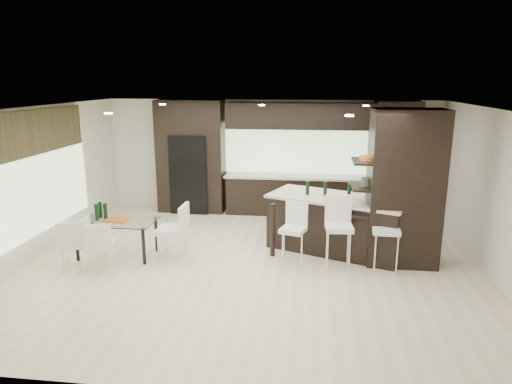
# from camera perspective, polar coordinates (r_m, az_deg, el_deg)

# --- Properties ---
(ground) EXTENTS (8.00, 8.00, 0.00)m
(ground) POSITION_cam_1_polar(r_m,az_deg,el_deg) (8.19, -0.52, -8.84)
(ground) COLOR beige
(ground) RESTS_ON ground
(back_wall) EXTENTS (8.00, 0.02, 2.70)m
(back_wall) POSITION_cam_1_polar(r_m,az_deg,el_deg) (11.18, 1.82, 4.55)
(back_wall) COLOR silver
(back_wall) RESTS_ON ground
(left_wall) EXTENTS (0.02, 7.00, 2.70)m
(left_wall) POSITION_cam_1_polar(r_m,az_deg,el_deg) (9.18, -26.12, 1.05)
(left_wall) COLOR silver
(left_wall) RESTS_ON ground
(right_wall) EXTENTS (0.02, 7.00, 2.70)m
(right_wall) POSITION_cam_1_polar(r_m,az_deg,el_deg) (8.27, 28.10, -0.46)
(right_wall) COLOR silver
(right_wall) RESTS_ON ground
(ceiling) EXTENTS (8.00, 7.00, 0.02)m
(ceiling) POSITION_cam_1_polar(r_m,az_deg,el_deg) (7.57, -0.56, 10.36)
(ceiling) COLOR white
(ceiling) RESTS_ON ground
(window_left) EXTENTS (0.04, 3.20, 1.90)m
(window_left) POSITION_cam_1_polar(r_m,az_deg,el_deg) (9.33, -25.26, 1.32)
(window_left) COLOR #B2D199
(window_left) RESTS_ON left_wall
(window_back) EXTENTS (3.40, 0.04, 1.20)m
(window_back) POSITION_cam_1_polar(r_m,az_deg,el_deg) (11.08, 4.91, 5.46)
(window_back) COLOR #B2D199
(window_back) RESTS_ON back_wall
(stone_accent) EXTENTS (0.08, 3.00, 0.80)m
(stone_accent) POSITION_cam_1_polar(r_m,az_deg,el_deg) (9.18, -25.68, 6.81)
(stone_accent) COLOR brown
(stone_accent) RESTS_ON left_wall
(ceiling_spots) EXTENTS (4.00, 3.00, 0.02)m
(ceiling_spots) POSITION_cam_1_polar(r_m,az_deg,el_deg) (7.82, -0.32, 10.33)
(ceiling_spots) COLOR white
(ceiling_spots) RESTS_ON ceiling
(back_cabinetry) EXTENTS (6.80, 0.68, 2.70)m
(back_cabinetry) POSITION_cam_1_polar(r_m,az_deg,el_deg) (10.83, 4.30, 4.20)
(back_cabinetry) COLOR black
(back_cabinetry) RESTS_ON ground
(refrigerator) EXTENTS (0.90, 0.68, 1.90)m
(refrigerator) POSITION_cam_1_polar(r_m,az_deg,el_deg) (11.22, -8.09, 2.37)
(refrigerator) COLOR black
(refrigerator) RESTS_ON ground
(partition_column) EXTENTS (1.20, 0.80, 2.70)m
(partition_column) POSITION_cam_1_polar(r_m,az_deg,el_deg) (8.25, 18.04, 0.49)
(partition_column) COLOR black
(partition_column) RESTS_ON ground
(kitchen_island) EXTENTS (2.75, 1.94, 1.05)m
(kitchen_island) POSITION_cam_1_polar(r_m,az_deg,el_deg) (8.74, 9.97, -3.92)
(kitchen_island) COLOR black
(kitchen_island) RESTS_ON ground
(stool_left) EXTENTS (0.50, 0.50, 0.90)m
(stool_left) POSITION_cam_1_polar(r_m,az_deg,el_deg) (7.95, 4.62, -6.13)
(stool_left) COLOR white
(stool_left) RESTS_ON ground
(stool_mid) EXTENTS (0.48, 0.48, 1.01)m
(stool_mid) POSITION_cam_1_polar(r_m,az_deg,el_deg) (7.92, 10.26, -5.96)
(stool_mid) COLOR white
(stool_mid) RESTS_ON ground
(stool_right) EXTENTS (0.46, 0.46, 1.00)m
(stool_right) POSITION_cam_1_polar(r_m,az_deg,el_deg) (8.01, 15.82, -6.10)
(stool_right) COLOR white
(stool_right) RESTS_ON ground
(bench) EXTENTS (1.44, 0.68, 0.54)m
(bench) POSITION_cam_1_polar(r_m,az_deg,el_deg) (9.51, 8.26, -3.99)
(bench) COLOR black
(bench) RESTS_ON ground
(floor_vase) EXTENTS (0.56, 0.56, 1.24)m
(floor_vase) POSITION_cam_1_polar(r_m,az_deg,el_deg) (8.59, 14.22, -3.81)
(floor_vase) COLOR #4A533C
(floor_vase) RESTS_ON ground
(dining_table) EXTENTS (1.42, 0.81, 0.68)m
(dining_table) POSITION_cam_1_polar(r_m,az_deg,el_deg) (8.76, -16.92, -5.56)
(dining_table) COLOR white
(dining_table) RESTS_ON ground
(chair_near) EXTENTS (0.57, 0.57, 0.82)m
(chair_near) POSITION_cam_1_polar(r_m,az_deg,el_deg) (8.14, -18.93, -6.66)
(chair_near) COLOR white
(chair_near) RESTS_ON ground
(chair_far) EXTENTS (0.58, 0.58, 0.84)m
(chair_far) POSITION_cam_1_polar(r_m,az_deg,el_deg) (8.34, -21.68, -6.38)
(chair_far) COLOR white
(chair_far) RESTS_ON ground
(chair_end) EXTENTS (0.52, 0.52, 0.94)m
(chair_end) POSITION_cam_1_polar(r_m,az_deg,el_deg) (8.36, -10.43, -5.16)
(chair_end) COLOR white
(chair_end) RESTS_ON ground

